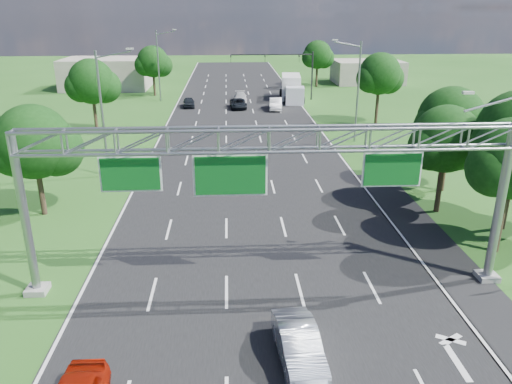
{
  "coord_description": "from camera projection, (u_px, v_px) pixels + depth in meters",
  "views": [
    {
      "loc": [
        -1.55,
        -9.67,
        13.05
      ],
      "look_at": [
        -0.13,
        15.51,
        3.69
      ],
      "focal_mm": 35.0,
      "sensor_mm": 36.0,
      "label": 1
    }
  ],
  "objects": [
    {
      "name": "car_queue_c",
      "position": [
        189.0,
        102.0,
        69.2
      ],
      "size": [
        1.86,
        3.95,
        1.31
      ],
      "primitive_type": "imported",
      "rotation": [
        0.0,
        0.0,
        0.08
      ],
      "color": "black",
      "rests_on": "ground"
    },
    {
      "name": "car_queue_d",
      "position": [
        276.0,
        104.0,
        67.48
      ],
      "size": [
        2.01,
        4.82,
        1.55
      ],
      "primitive_type": "imported",
      "rotation": [
        0.0,
        0.0,
        -0.08
      ],
      "color": "silver",
      "rests_on": "ground"
    },
    {
      "name": "box_truck",
      "position": [
        292.0,
        88.0,
        74.26
      ],
      "size": [
        3.33,
        9.55,
        3.53
      ],
      "rotation": [
        0.0,
        0.0,
        -0.1
      ],
      "color": "silver",
      "rests_on": "ground"
    },
    {
      "name": "tree_verge_la",
      "position": [
        35.0,
        145.0,
        31.91
      ],
      "size": [
        5.76,
        4.8,
        7.4
      ],
      "color": "#2D2116",
      "rests_on": "ground"
    },
    {
      "name": "road",
      "position": [
        248.0,
        173.0,
        41.75
      ],
      "size": [
        18.0,
        180.0,
        0.02
      ],
      "primitive_type": "cube",
      "color": "black",
      "rests_on": "ground"
    },
    {
      "name": "tree_verge_re",
      "position": [
        318.0,
        56.0,
        85.66
      ],
      "size": [
        5.76,
        4.8,
        7.84
      ],
      "color": "#2D2116",
      "rests_on": "ground"
    },
    {
      "name": "tree_verge_lb",
      "position": [
        93.0,
        84.0,
        53.1
      ],
      "size": [
        5.76,
        4.8,
        8.06
      ],
      "color": "#2D2116",
      "rests_on": "ground"
    },
    {
      "name": "streetlight_l_near",
      "position": [
        104.0,
        108.0,
        39.22
      ],
      "size": [
        2.97,
        0.22,
        10.16
      ],
      "color": "gray",
      "rests_on": "ground"
    },
    {
      "name": "silver_sedan",
      "position": [
        299.0,
        345.0,
        19.41
      ],
      "size": [
        1.86,
        4.45,
        1.43
      ],
      "primitive_type": "imported",
      "rotation": [
        0.0,
        0.0,
        0.08
      ],
      "color": "#AEB2BA",
      "rests_on": "ground"
    },
    {
      "name": "building_left",
      "position": [
        107.0,
        73.0,
        84.65
      ],
      "size": [
        14.0,
        10.0,
        5.0
      ],
      "primitive_type": "cube",
      "color": "gray",
      "rests_on": "ground"
    },
    {
      "name": "streetlight_l_far",
      "position": [
        160.0,
        62.0,
        71.98
      ],
      "size": [
        2.97,
        0.22,
        10.16
      ],
      "color": "gray",
      "rests_on": "ground"
    },
    {
      "name": "tree_verge_rd",
      "position": [
        380.0,
        76.0,
        57.53
      ],
      "size": [
        5.76,
        4.8,
        8.28
      ],
      "color": "#2D2116",
      "rests_on": "ground"
    },
    {
      "name": "tree_cluster_right",
      "position": [
        495.0,
        142.0,
        30.57
      ],
      "size": [
        9.91,
        14.6,
        8.68
      ],
      "color": "#2D2116",
      "rests_on": "ground"
    },
    {
      "name": "car_queue_a",
      "position": [
        241.0,
        97.0,
        73.61
      ],
      "size": [
        1.8,
        4.38,
        1.27
      ],
      "primitive_type": "imported",
      "rotation": [
        0.0,
        0.0,
        0.01
      ],
      "color": "#B8B8B8",
      "rests_on": "ground"
    },
    {
      "name": "ground",
      "position": [
        248.0,
        173.0,
        41.75
      ],
      "size": [
        220.0,
        220.0,
        0.0
      ],
      "primitive_type": "plane",
      "color": "#215118",
      "rests_on": "ground"
    },
    {
      "name": "sign_gantry",
      "position": [
        271.0,
        152.0,
        22.52
      ],
      "size": [
        23.5,
        1.0,
        9.56
      ],
      "color": "gray",
      "rests_on": "ground"
    },
    {
      "name": "building_right",
      "position": [
        367.0,
        72.0,
        91.01
      ],
      "size": [
        12.0,
        9.0,
        4.0
      ],
      "primitive_type": "cube",
      "color": "gray",
      "rests_on": "ground"
    },
    {
      "name": "car_queue_b",
      "position": [
        238.0,
        104.0,
        68.4
      ],
      "size": [
        2.37,
        4.73,
        1.29
      ],
      "primitive_type": "imported",
      "rotation": [
        0.0,
        0.0,
        0.05
      ],
      "color": "black",
      "rests_on": "ground"
    },
    {
      "name": "tree_verge_lc",
      "position": [
        153.0,
        63.0,
        76.82
      ],
      "size": [
        5.76,
        4.8,
        7.62
      ],
      "color": "#2D2116",
      "rests_on": "ground"
    },
    {
      "name": "streetlight_r_mid",
      "position": [
        356.0,
        87.0,
        49.77
      ],
      "size": [
        2.97,
        0.22,
        10.16
      ],
      "color": "gray",
      "rests_on": "ground"
    },
    {
      "name": "road_flare",
      "position": [
        445.0,
        261.0,
        27.32
      ],
      "size": [
        3.0,
        30.0,
        0.02
      ],
      "primitive_type": "cube",
      "color": "black",
      "rests_on": "ground"
    },
    {
      "name": "traffic_signal",
      "position": [
        289.0,
        65.0,
        73.12
      ],
      "size": [
        12.21,
        0.24,
        7.0
      ],
      "color": "black",
      "rests_on": "ground"
    }
  ]
}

